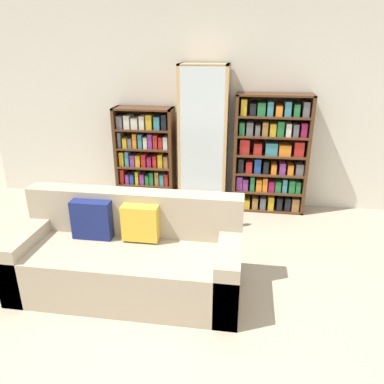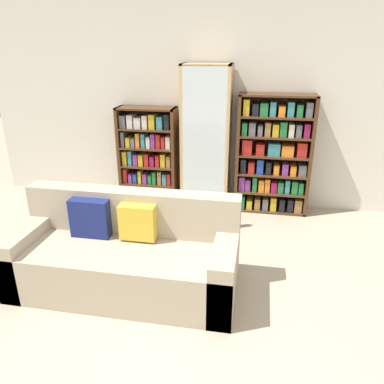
% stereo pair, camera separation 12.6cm
% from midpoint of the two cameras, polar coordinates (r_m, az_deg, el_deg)
% --- Properties ---
extents(ground_plane, '(16.00, 16.00, 0.00)m').
position_cam_midpoint_polar(ground_plane, '(3.14, -2.96, -20.47)').
color(ground_plane, tan).
extents(wall_back, '(6.45, 0.06, 2.70)m').
position_cam_midpoint_polar(wall_back, '(5.07, 2.86, 13.09)').
color(wall_back, silver).
rests_on(wall_back, ground).
extents(couch, '(2.01, 0.80, 0.86)m').
position_cam_midpoint_polar(couch, '(3.47, -10.76, -9.91)').
color(couch, tan).
rests_on(couch, ground).
extents(bookshelf_left, '(0.79, 0.32, 1.33)m').
position_cam_midpoint_polar(bookshelf_left, '(5.19, -7.79, 5.25)').
color(bookshelf_left, '#4C2D19').
rests_on(bookshelf_left, ground).
extents(display_cabinet, '(0.63, 0.36, 1.88)m').
position_cam_midpoint_polar(display_cabinet, '(4.94, 1.02, 8.02)').
color(display_cabinet, tan).
rests_on(display_cabinet, ground).
extents(bookshelf_right, '(0.95, 0.32, 1.54)m').
position_cam_midpoint_polar(bookshelf_right, '(4.98, 11.13, 5.43)').
color(bookshelf_right, '#4C2D19').
rests_on(bookshelf_right, ground).
extents(wine_bottle, '(0.08, 0.08, 0.37)m').
position_cam_midpoint_polar(wine_bottle, '(4.60, 5.76, -3.52)').
color(wine_bottle, black).
rests_on(wine_bottle, ground).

